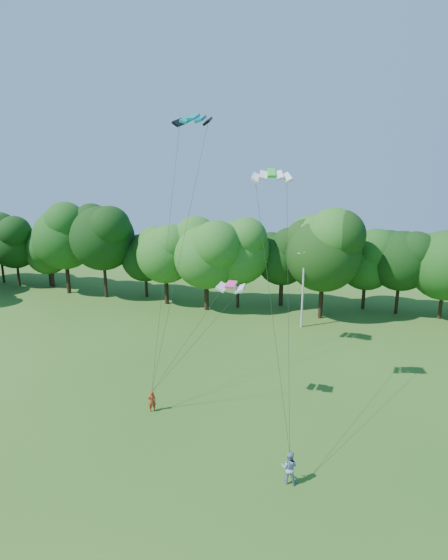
# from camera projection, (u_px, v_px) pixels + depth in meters

# --- Properties ---
(ground) EXTENTS (160.00, 160.00, 0.00)m
(ground) POSITION_uv_depth(u_px,v_px,m) (132.00, 517.00, 22.06)
(ground) COLOR #2A5717
(ground) RESTS_ON ground
(utility_pole) EXTENTS (1.61, 0.71, 8.51)m
(utility_pole) POSITION_uv_depth(u_px,v_px,m) (303.00, 289.00, 47.73)
(utility_pole) COLOR #B6B7AE
(utility_pole) RESTS_ON ground
(kite_flyer_left) EXTENTS (0.69, 0.64, 1.59)m
(kite_flyer_left) POSITION_uv_depth(u_px,v_px,m) (152.00, 401.00, 31.60)
(kite_flyer_left) COLOR #B03016
(kite_flyer_left) RESTS_ON ground
(kite_flyer_right) EXTENTS (0.98, 0.78, 1.92)m
(kite_flyer_right) POSITION_uv_depth(u_px,v_px,m) (289.00, 467.00, 24.32)
(kite_flyer_right) COLOR #8699BB
(kite_flyer_right) RESTS_ON ground
(kite_teal) EXTENTS (3.15, 1.62, 0.65)m
(kite_teal) POSITION_uv_depth(u_px,v_px,m) (193.00, 117.00, 34.58)
(kite_teal) COLOR #048391
(kite_teal) RESTS_ON ground
(kite_green) EXTENTS (2.82, 1.71, 0.63)m
(kite_green) POSITION_uv_depth(u_px,v_px,m) (271.00, 173.00, 29.07)
(kite_green) COLOR #21DD2E
(kite_green) RESTS_ON ground
(kite_pink) EXTENTS (2.03, 1.07, 0.36)m
(kite_pink) POSITION_uv_depth(u_px,v_px,m) (231.00, 285.00, 30.07)
(kite_pink) COLOR #E33F83
(kite_pink) RESTS_ON ground
(tree_back_west) EXTENTS (6.83, 6.83, 9.94)m
(tree_back_west) POSITION_uv_depth(u_px,v_px,m) (47.00, 245.00, 64.82)
(tree_back_west) COLOR #3A2817
(tree_back_west) RESTS_ON ground
(tree_back_center) EXTENTS (9.37, 9.37, 13.63)m
(tree_back_center) POSITION_uv_depth(u_px,v_px,m) (324.00, 247.00, 49.63)
(tree_back_center) COLOR #321C13
(tree_back_center) RESTS_ON ground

